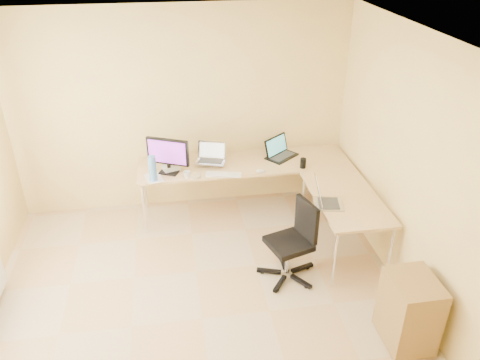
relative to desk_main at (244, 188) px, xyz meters
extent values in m
plane|color=tan|center=(-0.72, -1.85, -0.36)|extent=(4.50, 4.50, 0.00)
plane|color=white|center=(-0.72, -1.85, 2.24)|extent=(4.50, 4.50, 0.00)
plane|color=#E7CB6D|center=(-0.72, 0.40, 0.93)|extent=(4.50, 0.00, 4.50)
plane|color=#E7CB6D|center=(1.38, -1.85, 0.93)|extent=(0.00, 4.50, 4.50)
cube|color=tan|center=(0.00, 0.00, 0.00)|extent=(2.65, 0.70, 0.73)
cube|color=tan|center=(0.98, -1.00, 0.00)|extent=(0.70, 1.30, 0.73)
cube|color=black|center=(-0.94, -0.13, 0.59)|extent=(0.54, 0.37, 0.45)
cube|color=#1B7A6E|center=(-0.39, 0.11, 0.39)|extent=(0.24, 0.29, 0.04)
cube|color=silver|center=(-0.42, 0.00, 0.52)|extent=(0.42, 0.37, 0.23)
cube|color=black|center=(0.50, 0.08, 0.49)|extent=(0.50, 0.49, 0.26)
cube|color=silver|center=(-0.30, -0.30, 0.37)|extent=(0.44, 0.21, 0.02)
ellipsoid|color=silver|center=(0.14, -0.30, 0.38)|extent=(0.13, 0.10, 0.04)
imported|color=silver|center=(-0.74, -0.30, 0.41)|extent=(0.10, 0.10, 0.08)
cylinder|color=white|center=(-0.64, -0.30, 0.38)|extent=(0.14, 0.14, 0.03)
cylinder|color=#487CBD|center=(-1.13, -0.30, 0.52)|extent=(0.12, 0.12, 0.31)
cube|color=silver|center=(-1.13, -0.24, 0.37)|extent=(0.24, 0.30, 0.01)
cube|color=silver|center=(-0.92, -0.07, 0.40)|extent=(0.23, 0.20, 0.07)
cylinder|color=beige|center=(-1.11, 0.20, 0.49)|extent=(0.22, 0.22, 0.25)
cylinder|color=black|center=(0.68, -0.25, 0.43)|extent=(0.10, 0.10, 0.12)
cube|color=#B3B5C5|center=(0.72, -1.14, 0.49)|extent=(0.42, 0.36, 0.24)
cube|color=black|center=(0.25, -1.35, 0.14)|extent=(0.68, 0.68, 0.90)
cube|color=brown|center=(1.09, -2.40, -0.01)|extent=(0.41, 0.50, 0.69)
camera|label=1|loc=(-0.89, -5.30, 3.08)|focal=35.88mm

